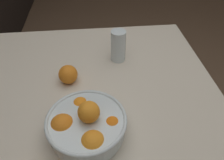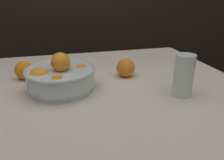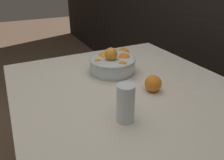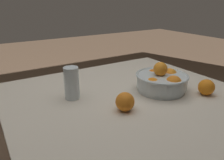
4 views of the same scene
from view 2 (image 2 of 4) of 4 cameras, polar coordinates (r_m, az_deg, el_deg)
The scene contains 5 objects.
dining_table at distance 0.90m, azimuth -1.11°, elevation -6.26°, with size 1.12×1.07×0.75m.
fruit_bowl at distance 0.84m, azimuth -13.33°, elevation 0.85°, with size 0.26×0.26×0.15m.
juice_glass at distance 0.81m, azimuth 18.13°, elevation 0.72°, with size 0.07×0.07×0.15m.
orange_loose_near_bowl at distance 1.00m, azimuth -21.95°, elevation 2.40°, with size 0.08×0.08×0.08m, color orange.
orange_loose_front at distance 0.96m, azimuth 3.58°, elevation 3.24°, with size 0.08×0.08×0.08m, color orange.
Camera 2 is at (-0.18, -0.77, 1.10)m, focal length 35.00 mm.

